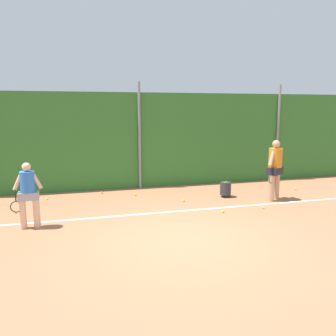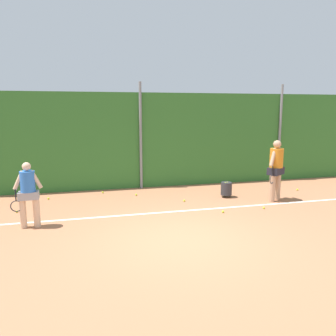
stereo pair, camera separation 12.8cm
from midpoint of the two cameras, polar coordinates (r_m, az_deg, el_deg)
The scene contains 18 objects.
ground_plane at distance 9.06m, azimuth -0.39°, elevation -8.42°, with size 29.84×29.84×0.00m, color #B2704C.
hedge_fence_backdrop at distance 12.27m, azimuth -4.49°, elevation 4.63°, with size 19.39×0.25×3.44m, color #33702D.
fence_post_center at distance 12.08m, azimuth -4.37°, elevation 5.42°, with size 0.10×0.10×3.81m, color gray.
fence_post_right at distance 14.14m, azimuth 18.70°, elevation 5.59°, with size 0.10×0.10×3.81m, color gray.
court_baseline_paint at distance 9.46m, azimuth -1.02°, elevation -7.59°, with size 14.17×0.10×0.01m, color white.
player_foreground_near at distance 8.76m, azimuth -22.31°, elevation -3.69°, with size 0.76×0.35×1.61m.
player_midcourt at distance 11.02m, azimuth 18.19°, elevation 0.15°, with size 0.72×0.59×1.91m.
ball_hopper at distance 11.18m, azimuth 10.21°, elevation -3.46°, with size 0.36×0.36×0.51m.
tennis_ball_0 at distance 10.21m, azimuth 16.31°, elevation -6.50°, with size 0.07×0.07×0.07m, color #CCDB33.
tennis_ball_1 at distance 10.83m, azimuth -21.17°, elevation -5.83°, with size 0.07×0.07×0.07m, color #CCDB33.
tennis_ball_2 at distance 13.96m, azimuth 18.83°, elevation -2.23°, with size 0.07×0.07×0.07m, color #CCDB33.
tennis_ball_3 at distance 10.56m, azimuth 3.12°, elevation -5.55°, with size 0.07×0.07×0.07m, color #CCDB33.
tennis_ball_4 at distance 11.30m, azimuth -5.11°, elevation -4.54°, with size 0.07×0.07×0.07m, color #CCDB33.
tennis_ball_5 at distance 12.84m, azimuth 21.39°, elevation -3.43°, with size 0.07×0.07×0.07m, color #CCDB33.
tennis_ball_6 at distance 9.58m, azimuth 9.71°, elevation -7.32°, with size 0.07×0.07×0.07m, color #CCDB33.
tennis_ball_7 at distance 11.79m, azimuth -10.72°, elevation -4.07°, with size 0.07×0.07×0.07m, color #CCDB33.
tennis_ball_8 at distance 11.43m, azimuth -19.37°, elevation -4.91°, with size 0.07×0.07×0.07m, color #CCDB33.
tennis_ball_9 at distance 10.33m, azimuth -24.01°, elevation -6.78°, with size 0.07×0.07×0.07m, color #CCDB33.
Camera 2 is at (-1.96, -6.84, 2.87)m, focal length 35.85 mm.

